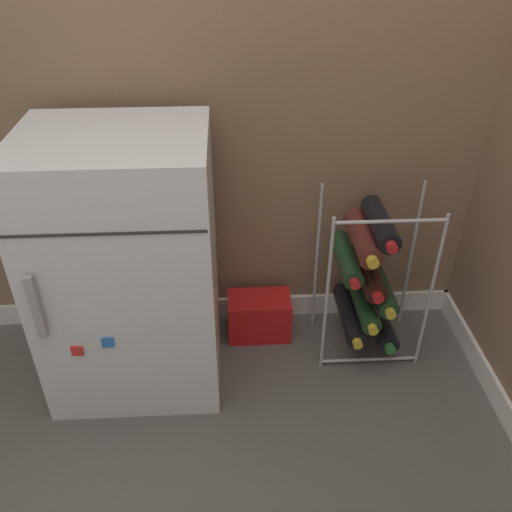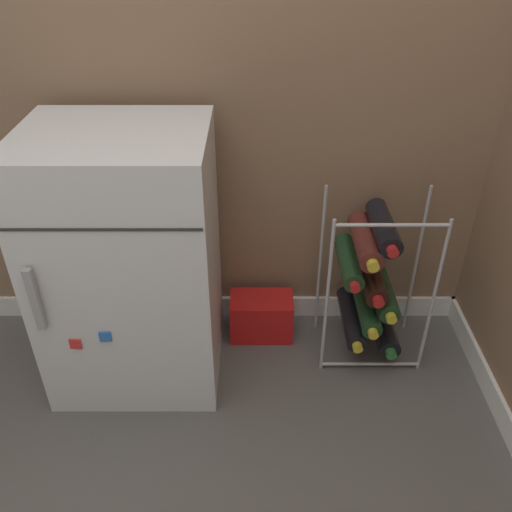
{
  "view_description": "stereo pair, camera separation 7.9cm",
  "coord_description": "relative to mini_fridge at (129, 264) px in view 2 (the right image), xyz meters",
  "views": [
    {
      "loc": [
        -0.07,
        -1.03,
        1.46
      ],
      "look_at": [
        0.01,
        0.47,
        0.45
      ],
      "focal_mm": 38.0,
      "sensor_mm": 36.0,
      "label": 1
    },
    {
      "loc": [
        0.01,
        -1.03,
        1.46
      ],
      "look_at": [
        0.01,
        0.47,
        0.45
      ],
      "focal_mm": 38.0,
      "sensor_mm": 36.0,
      "label": 2
    }
  ],
  "objects": [
    {
      "name": "ground_plane",
      "position": [
        0.41,
        -0.43,
        -0.45
      ],
      "size": [
        14.0,
        14.0,
        0.0
      ],
      "primitive_type": "plane",
      "color": "#56544F"
    },
    {
      "name": "mini_fridge",
      "position": [
        0.0,
        0.0,
        0.0
      ],
      "size": [
        0.56,
        0.49,
        0.9
      ],
      "color": "silver",
      "rests_on": "ground_plane"
    },
    {
      "name": "wine_rack",
      "position": [
        0.82,
        0.08,
        -0.14
      ],
      "size": [
        0.37,
        0.33,
        0.63
      ],
      "color": "#B2B2B7",
      "rests_on": "ground_plane"
    },
    {
      "name": "soda_box",
      "position": [
        0.43,
        0.17,
        -0.36
      ],
      "size": [
        0.24,
        0.14,
        0.17
      ],
      "color": "red",
      "rests_on": "ground_plane"
    }
  ]
}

